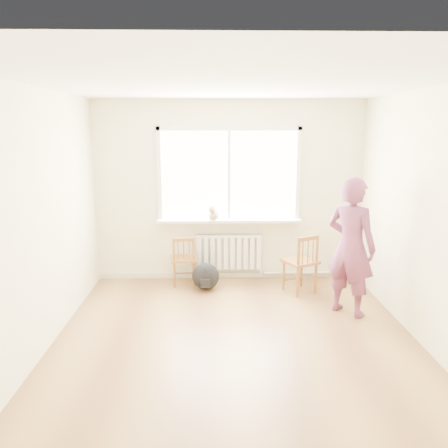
{
  "coord_description": "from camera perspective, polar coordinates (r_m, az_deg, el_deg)",
  "views": [
    {
      "loc": [
        -0.24,
        -4.25,
        2.29
      ],
      "look_at": [
        -0.1,
        1.2,
        1.09
      ],
      "focal_mm": 35.0,
      "sensor_mm": 36.0,
      "label": 1
    }
  ],
  "objects": [
    {
      "name": "floor",
      "position": [
        4.84,
        1.62,
        -15.82
      ],
      "size": [
        4.5,
        4.5,
        0.0
      ],
      "primitive_type": "plane",
      "color": "olive",
      "rests_on": "ground"
    },
    {
      "name": "ceiling",
      "position": [
        4.28,
        1.85,
        17.94
      ],
      "size": [
        4.5,
        4.5,
        0.0
      ],
      "primitive_type": "plane",
      "rotation": [
        3.14,
        0.0,
        0.0
      ],
      "color": "white",
      "rests_on": "back_wall"
    },
    {
      "name": "back_wall",
      "position": [
        6.57,
        0.65,
        4.24
      ],
      "size": [
        4.0,
        0.01,
        2.7
      ],
      "primitive_type": "cube",
      "color": "#F0EBC0",
      "rests_on": "ground"
    },
    {
      "name": "window",
      "position": [
        6.51,
        0.66,
        6.93
      ],
      "size": [
        2.12,
        0.05,
        1.42
      ],
      "color": "white",
      "rests_on": "back_wall"
    },
    {
      "name": "windowsill",
      "position": [
        6.54,
        0.67,
        0.46
      ],
      "size": [
        2.15,
        0.22,
        0.04
      ],
      "primitive_type": "cube",
      "color": "white",
      "rests_on": "back_wall"
    },
    {
      "name": "radiator",
      "position": [
        6.68,
        0.66,
        -3.63
      ],
      "size": [
        1.0,
        0.12,
        0.55
      ],
      "color": "white",
      "rests_on": "back_wall"
    },
    {
      "name": "heating_pipe",
      "position": [
        6.97,
        11.02,
        -6.26
      ],
      "size": [
        1.4,
        0.04,
        0.04
      ],
      "primitive_type": "cylinder",
      "rotation": [
        0.0,
        1.57,
        0.0
      ],
      "color": "silver",
      "rests_on": "back_wall"
    },
    {
      "name": "baseboard",
      "position": [
        6.87,
        0.62,
        -6.65
      ],
      "size": [
        4.0,
        0.03,
        0.08
      ],
      "primitive_type": "cube",
      "color": "beige",
      "rests_on": "ground"
    },
    {
      "name": "chair_left",
      "position": [
        6.46,
        -5.27,
        -4.79
      ],
      "size": [
        0.4,
        0.38,
        0.75
      ],
      "rotation": [
        0.0,
        0.0,
        3.22
      ],
      "color": "olive",
      "rests_on": "floor"
    },
    {
      "name": "chair_right",
      "position": [
        6.23,
        10.18,
        -5.11
      ],
      "size": [
        0.55,
        0.55,
        0.85
      ],
      "rotation": [
        0.0,
        0.0,
        3.61
      ],
      "color": "olive",
      "rests_on": "floor"
    },
    {
      "name": "person",
      "position": [
        5.57,
        16.23,
        -2.9
      ],
      "size": [
        0.74,
        0.74,
        1.72
      ],
      "primitive_type": "imported",
      "rotation": [
        0.0,
        0.0,
        2.35
      ],
      "color": "#BF3F5D",
      "rests_on": "floor"
    },
    {
      "name": "cat",
      "position": [
        6.43,
        -1.39,
        1.39
      ],
      "size": [
        0.22,
        0.39,
        0.26
      ],
      "rotation": [
        0.0,
        0.0,
        -0.21
      ],
      "color": "#D0BA8E",
      "rests_on": "windowsill"
    },
    {
      "name": "backpack",
      "position": [
        6.34,
        -2.42,
        -6.84
      ],
      "size": [
        0.47,
        0.42,
        0.39
      ],
      "primitive_type": "ellipsoid",
      "rotation": [
        0.0,
        0.0,
        0.38
      ],
      "color": "black",
      "rests_on": "floor"
    }
  ]
}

